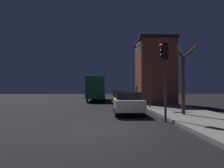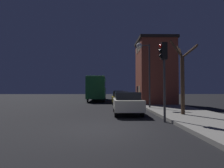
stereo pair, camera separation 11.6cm
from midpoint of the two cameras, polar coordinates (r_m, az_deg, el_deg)
The scene contains 9 objects.
ground_plane at distance 7.81m, azimuth -2.28°, elevation -14.46°, with size 120.00×120.00×0.00m, color black.
brick_building at distance 20.58m, azimuth 13.59°, elevation 4.08°, with size 4.06×4.24×7.26m.
streetlamp at distance 15.74m, azimuth 10.05°, elevation 8.31°, with size 1.23×0.53×5.65m.
traffic_light at distance 9.69m, azimuth 16.42°, elevation 6.03°, with size 0.43×0.24×4.20m.
bare_tree at distance 11.94m, azimuth 22.02°, elevation 2.53°, with size 1.91×1.14×4.68m.
bus at distance 27.54m, azimuth -5.05°, elevation -0.99°, with size 2.50×10.05×3.57m.
car_near_lane at distance 12.34m, azimuth 4.70°, elevation -5.98°, with size 1.82×4.19×1.54m.
car_mid_lane at distance 20.51m, azimuth 2.37°, elevation -4.42°, with size 1.87×3.81×1.51m.
car_far_lane at distance 28.03m, azimuth 1.74°, elevation -3.67°, with size 1.77×4.50×1.55m.
Camera 1 is at (0.04, -7.62, 1.70)m, focal length 28.00 mm.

